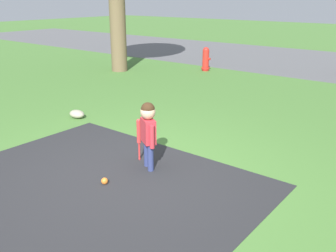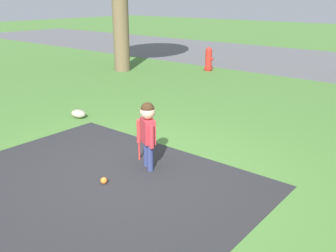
{
  "view_description": "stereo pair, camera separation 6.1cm",
  "coord_description": "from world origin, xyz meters",
  "px_view_note": "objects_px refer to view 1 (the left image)",
  "views": [
    {
      "loc": [
        3.03,
        -3.04,
        2.13
      ],
      "look_at": [
        0.07,
        0.67,
        0.48
      ],
      "focal_mm": 40.0,
      "sensor_mm": 36.0,
      "label": 1
    },
    {
      "loc": [
        3.08,
        -3.01,
        2.13
      ],
      "look_at": [
        0.07,
        0.67,
        0.48
      ],
      "focal_mm": 40.0,
      "sensor_mm": 36.0,
      "label": 2
    }
  ],
  "objects_px": {
    "baseball_bat": "(139,134)",
    "fire_hydrant": "(206,59)",
    "child": "(148,126)",
    "sports_ball": "(105,181)"
  },
  "relations": [
    {
      "from": "baseball_bat",
      "to": "fire_hydrant",
      "type": "bearing_deg",
      "value": 115.47
    },
    {
      "from": "fire_hydrant",
      "to": "sports_ball",
      "type": "bearing_deg",
      "value": -66.05
    },
    {
      "from": "baseball_bat",
      "to": "child",
      "type": "bearing_deg",
      "value": -23.19
    },
    {
      "from": "fire_hydrant",
      "to": "baseball_bat",
      "type": "bearing_deg",
      "value": -64.53
    },
    {
      "from": "baseball_bat",
      "to": "sports_ball",
      "type": "relative_size",
      "value": 7.25
    },
    {
      "from": "child",
      "to": "baseball_bat",
      "type": "height_order",
      "value": "child"
    },
    {
      "from": "child",
      "to": "sports_ball",
      "type": "bearing_deg",
      "value": -70.03
    },
    {
      "from": "sports_ball",
      "to": "fire_hydrant",
      "type": "relative_size",
      "value": 0.12
    },
    {
      "from": "baseball_bat",
      "to": "fire_hydrant",
      "type": "distance_m",
      "value": 6.7
    },
    {
      "from": "child",
      "to": "baseball_bat",
      "type": "bearing_deg",
      "value": -172.37
    }
  ]
}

